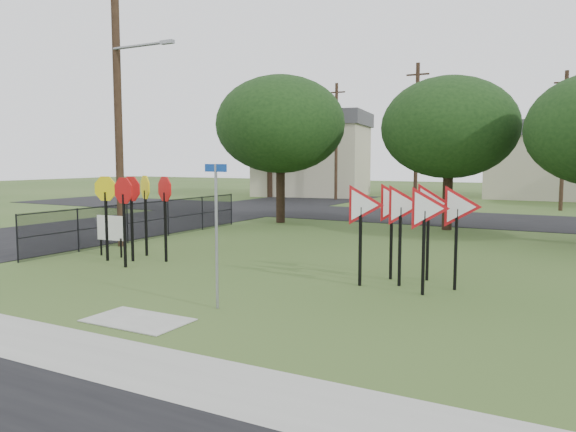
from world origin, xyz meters
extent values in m
plane|color=#33501E|center=(0.00, 0.00, 0.00)|extent=(140.00, 140.00, 0.00)
cube|color=#989991|center=(0.00, -4.20, 0.01)|extent=(30.00, 1.60, 0.02)
cube|color=black|center=(-12.00, 10.00, 0.01)|extent=(8.00, 50.00, 0.02)
cube|color=black|center=(0.00, 20.00, 0.01)|extent=(60.00, 8.00, 0.02)
cube|color=#989991|center=(0.00, -2.40, 0.01)|extent=(2.00, 1.20, 0.02)
cylinder|color=gray|center=(0.82, -0.90, 1.52)|extent=(0.06, 0.06, 3.04)
cube|color=#0E3D9E|center=(0.82, -0.90, 2.96)|extent=(0.62, 0.13, 0.16)
cube|color=black|center=(-4.75, 2.40, 1.07)|extent=(0.06, 0.06, 2.14)
cube|color=black|center=(-3.78, 2.83, 1.07)|extent=(0.06, 0.06, 2.14)
cube|color=black|center=(-4.21, 1.54, 1.07)|extent=(0.06, 0.06, 2.14)
cube|color=black|center=(-5.49, 2.08, 1.07)|extent=(0.06, 0.06, 2.14)
cube|color=black|center=(-5.07, 3.36, 1.07)|extent=(0.06, 0.06, 2.14)
cube|color=black|center=(2.68, 2.57, 0.98)|extent=(0.07, 0.07, 1.97)
cube|color=black|center=(3.55, 3.01, 0.98)|extent=(0.07, 0.07, 1.97)
cube|color=black|center=(4.32, 2.35, 0.98)|extent=(0.07, 0.07, 1.97)
cube|color=black|center=(3.11, 3.66, 0.98)|extent=(0.07, 0.07, 1.97)
cube|color=black|center=(3.99, 3.99, 0.98)|extent=(0.07, 0.07, 1.97)
cube|color=black|center=(4.86, 3.23, 0.98)|extent=(0.07, 0.07, 1.97)
cube|color=black|center=(-6.42, 2.70, 0.31)|extent=(0.04, 0.04, 0.62)
cube|color=black|center=(-5.53, 2.70, 0.31)|extent=(0.04, 0.04, 0.62)
cube|color=white|center=(-5.97, 2.70, 0.93)|extent=(1.07, 0.12, 0.80)
cylinder|color=#3D2A1C|center=(-7.30, 4.50, 5.00)|extent=(0.28, 0.28, 10.00)
cylinder|color=gray|center=(-6.10, 4.40, 7.00)|extent=(2.40, 0.10, 0.10)
cube|color=gray|center=(-4.90, 4.40, 7.00)|extent=(0.50, 0.18, 0.12)
cylinder|color=#3D2A1C|center=(-2.00, 24.00, 4.50)|extent=(0.24, 0.24, 9.00)
cube|color=#3D2A1C|center=(-2.00, 24.00, 8.30)|extent=(1.40, 0.10, 0.10)
cylinder|color=#3D2A1C|center=(6.00, 28.00, 4.25)|extent=(0.24, 0.24, 8.50)
cube|color=#3D2A1C|center=(6.00, 28.00, 7.80)|extent=(1.40, 0.10, 0.10)
cylinder|color=#3D2A1C|center=(-10.00, 30.00, 4.50)|extent=(0.24, 0.24, 9.00)
cube|color=#3D2A1C|center=(-10.00, 30.00, 8.30)|extent=(1.40, 0.10, 0.10)
cylinder|color=black|center=(-7.60, 0.50, 0.75)|extent=(0.05, 0.05, 1.50)
cylinder|color=black|center=(-7.60, 2.80, 0.75)|extent=(0.05, 0.05, 1.50)
cylinder|color=black|center=(-7.60, 5.10, 0.75)|extent=(0.05, 0.05, 1.50)
cylinder|color=black|center=(-7.60, 7.40, 0.75)|extent=(0.05, 0.05, 1.50)
cylinder|color=black|center=(-7.60, 9.70, 0.75)|extent=(0.05, 0.05, 1.50)
cylinder|color=black|center=(-7.60, 12.00, 0.75)|extent=(0.05, 0.05, 1.50)
cube|color=black|center=(-7.60, 6.25, 1.46)|extent=(0.03, 11.50, 0.03)
cube|color=black|center=(-7.60, 6.25, 0.75)|extent=(0.03, 11.50, 0.03)
cube|color=black|center=(-7.60, 6.25, 0.75)|extent=(0.01, 11.50, 1.50)
cube|color=beige|center=(-14.00, 34.00, 3.00)|extent=(10.08, 8.46, 6.00)
cube|color=#46464B|center=(-14.00, 34.00, 6.60)|extent=(10.58, 8.88, 1.20)
cube|color=beige|center=(4.00, 40.00, 2.50)|extent=(8.00, 8.00, 5.00)
cube|color=#46464B|center=(4.00, 40.00, 5.60)|extent=(8.40, 8.40, 1.20)
cylinder|color=black|center=(-6.00, 14.00, 1.31)|extent=(0.44, 0.44, 2.62)
ellipsoid|color=black|center=(-6.00, 14.00, 4.87)|extent=(6.40, 6.40, 4.80)
cylinder|color=black|center=(2.00, 15.00, 1.22)|extent=(0.44, 0.44, 2.45)
ellipsoid|color=black|center=(2.00, 15.00, 4.55)|extent=(6.00, 6.00, 4.50)
cylinder|color=black|center=(-16.00, 30.00, 1.40)|extent=(0.44, 0.44, 2.80)
ellipsoid|color=black|center=(-16.00, 30.00, 5.18)|extent=(6.80, 6.80, 5.10)
camera|label=1|loc=(7.67, -10.38, 3.13)|focal=35.00mm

